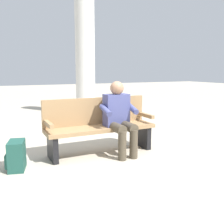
# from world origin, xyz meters

# --- Properties ---
(ground_plane) EXTENTS (40.00, 40.00, 0.00)m
(ground_plane) POSITION_xyz_m (0.00, 0.00, 0.00)
(ground_plane) COLOR #B7AD99
(bench_near) EXTENTS (1.80, 0.49, 0.90)m
(bench_near) POSITION_xyz_m (0.00, -0.07, 0.46)
(bench_near) COLOR #9E7A51
(bench_near) RESTS_ON ground
(person_seated) EXTENTS (0.57, 0.57, 1.18)m
(person_seated) POSITION_xyz_m (-0.25, 0.16, 0.63)
(person_seated) COLOR #474C84
(person_seated) RESTS_ON ground
(backpack) EXTENTS (0.31, 0.38, 0.40)m
(backpack) POSITION_xyz_m (1.33, 0.15, 0.20)
(backpack) COLOR #1E4C42
(backpack) RESTS_ON ground
(support_pillar) EXTENTS (0.59, 0.59, 3.48)m
(support_pillar) POSITION_xyz_m (-1.09, -3.72, 1.74)
(support_pillar) COLOR silver
(support_pillar) RESTS_ON ground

